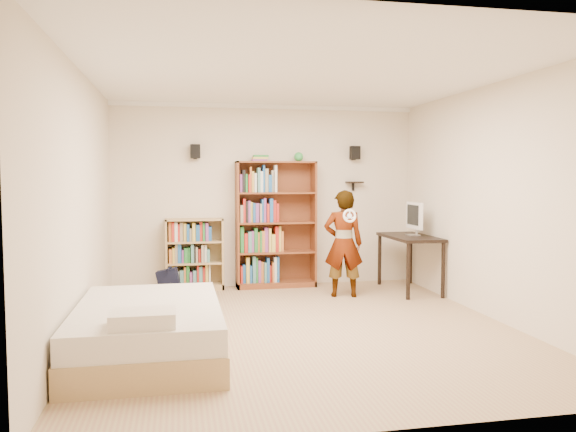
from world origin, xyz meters
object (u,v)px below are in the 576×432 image
object	(u,v)px
computer_desk	(409,263)
low_bookshelf	(195,254)
daybed	(149,323)
tall_bookshelf	(276,224)
person	(343,244)

from	to	relation	value
computer_desk	low_bookshelf	bearing A→B (deg)	167.10
computer_desk	daybed	size ratio (longest dim) A/B	0.58
tall_bookshelf	computer_desk	bearing A→B (deg)	-20.30
low_bookshelf	computer_desk	distance (m)	3.10
low_bookshelf	person	xyz separation A→B (m)	(1.98, -0.87, 0.21)
tall_bookshelf	daybed	bearing A→B (deg)	-119.86
low_bookshelf	computer_desk	bearing A→B (deg)	-12.90
tall_bookshelf	low_bookshelf	size ratio (longest dim) A/B	1.80
computer_desk	tall_bookshelf	bearing A→B (deg)	159.70
tall_bookshelf	low_bookshelf	xyz separation A→B (m)	(-1.19, 0.02, -0.41)
low_bookshelf	person	distance (m)	2.17
computer_desk	daybed	distance (m)	4.19
computer_desk	person	distance (m)	1.10
tall_bookshelf	computer_desk	distance (m)	2.02
tall_bookshelf	person	world-z (taller)	tall_bookshelf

